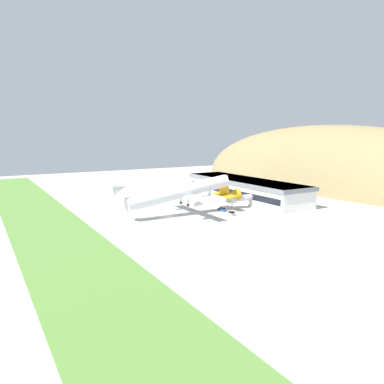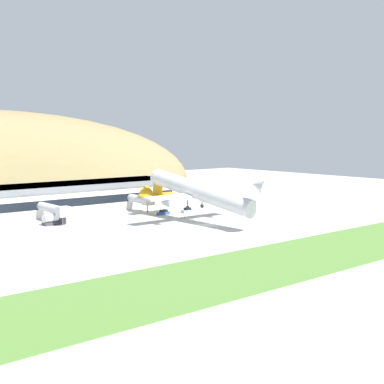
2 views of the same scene
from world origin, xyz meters
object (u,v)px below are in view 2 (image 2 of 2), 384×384
object	(u,v)px
jetway_1	(142,200)
service_car_1	(163,213)
jetway_0	(54,209)
fuel_truck	(54,219)
service_car_0	(187,211)
traffic_cone_1	(198,214)
traffic_cone_0	(185,217)
terminal_building	(75,195)
cargo_airplane	(197,192)

from	to	relation	value
jetway_1	service_car_1	world-z (taller)	jetway_1
jetway_0	jetway_1	bearing A→B (deg)	4.26
service_car_1	fuel_truck	world-z (taller)	fuel_truck
jetway_0	service_car_0	world-z (taller)	jetway_0
jetway_1	service_car_0	xyz separation A→B (m)	(10.23, -11.19, -3.31)
jetway_0	traffic_cone_1	world-z (taller)	jetway_0
jetway_1	fuel_truck	xyz separation A→B (m)	(-33.40, -4.90, -2.45)
jetway_1	traffic_cone_0	size ratio (longest dim) A/B	20.60
service_car_1	traffic_cone_1	world-z (taller)	service_car_1
fuel_truck	traffic_cone_0	distance (m)	38.91
terminal_building	traffic_cone_0	bearing A→B (deg)	-62.00
terminal_building	service_car_0	size ratio (longest dim) A/B	18.87
terminal_building	jetway_1	xyz separation A→B (m)	(15.93, -15.90, -1.34)
service_car_0	service_car_1	world-z (taller)	service_car_0
terminal_building	jetway_1	size ratio (longest dim) A/B	5.99
fuel_truck	traffic_cone_0	world-z (taller)	fuel_truck
cargo_airplane	traffic_cone_1	size ratio (longest dim) A/B	94.22
terminal_building	jetway_0	distance (m)	24.35
service_car_0	traffic_cone_0	world-z (taller)	service_car_0
service_car_0	traffic_cone_0	distance (m)	11.00
service_car_0	traffic_cone_1	world-z (taller)	service_car_0
fuel_truck	cargo_airplane	bearing A→B (deg)	-33.37
jetway_1	fuel_truck	size ratio (longest dim) A/B	1.77
terminal_building	jetway_0	world-z (taller)	terminal_building
traffic_cone_0	cargo_airplane	bearing A→B (deg)	-103.29
service_car_0	traffic_cone_1	xyz separation A→B (m)	(0.19, -5.09, -0.40)
service_car_1	jetway_1	bearing A→B (deg)	100.35
jetway_0	service_car_1	bearing A→B (deg)	-11.97
traffic_cone_1	cargo_airplane	bearing A→B (deg)	-130.70
fuel_truck	terminal_building	bearing A→B (deg)	49.97
traffic_cone_0	traffic_cone_1	distance (m)	8.22
jetway_0	traffic_cone_0	world-z (taller)	jetway_0
cargo_airplane	jetway_0	bearing A→B (deg)	142.61
cargo_airplane	traffic_cone_0	world-z (taller)	cargo_airplane
service_car_0	cargo_airplane	bearing A→B (deg)	-120.08
service_car_1	service_car_0	bearing A→B (deg)	-11.07
traffic_cone_0	terminal_building	bearing A→B (deg)	118.00
service_car_1	fuel_truck	size ratio (longest dim) A/B	0.64
traffic_cone_1	fuel_truck	bearing A→B (deg)	165.44
jetway_0	fuel_truck	bearing A→B (deg)	-119.67
jetway_0	cargo_airplane	world-z (taller)	cargo_airplane
cargo_airplane	traffic_cone_1	xyz separation A→B (m)	(9.60, 11.16, -8.64)
cargo_airplane	service_car_0	size ratio (longest dim) A/B	14.40
terminal_building	fuel_truck	xyz separation A→B (m)	(-17.47, -20.80, -3.80)
cargo_airplane	fuel_truck	world-z (taller)	cargo_airplane
jetway_0	fuel_truck	world-z (taller)	jetway_0
cargo_airplane	service_car_1	world-z (taller)	cargo_airplane
service_car_1	fuel_truck	bearing A→B (deg)	172.50
jetway_0	fuel_truck	xyz separation A→B (m)	(-1.44, -2.52, -2.45)
jetway_0	cargo_airplane	distance (m)	41.55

